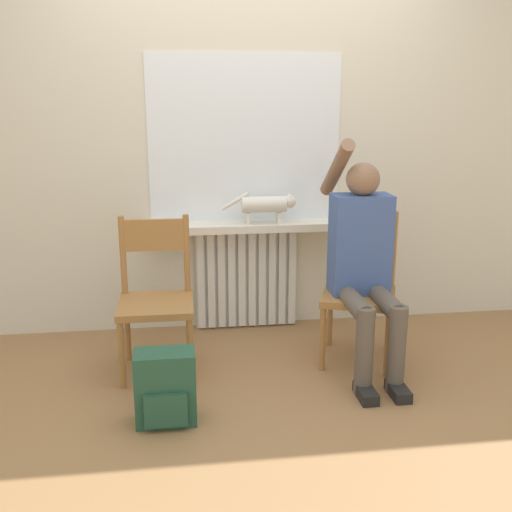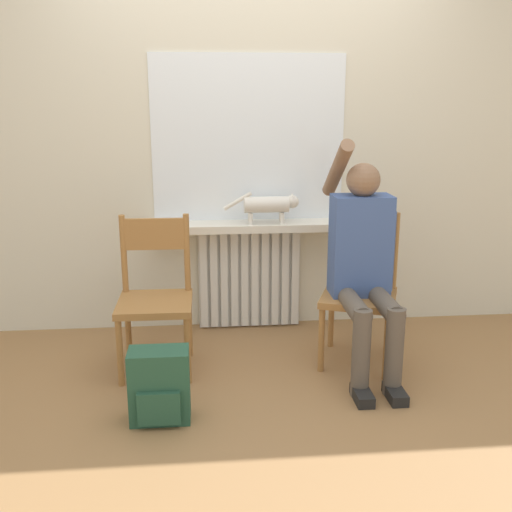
# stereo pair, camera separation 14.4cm
# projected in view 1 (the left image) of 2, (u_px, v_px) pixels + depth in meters

# --- Properties ---
(ground_plane) EXTENTS (12.00, 12.00, 0.00)m
(ground_plane) POSITION_uv_depth(u_px,v_px,m) (273.00, 406.00, 3.13)
(ground_plane) COLOR olive
(wall_with_window) EXTENTS (7.00, 0.06, 2.70)m
(wall_with_window) POSITION_uv_depth(u_px,v_px,m) (244.00, 130.00, 3.95)
(wall_with_window) COLOR beige
(wall_with_window) RESTS_ON ground_plane
(radiator) EXTENTS (0.70, 0.08, 0.71)m
(radiator) POSITION_uv_depth(u_px,v_px,m) (246.00, 278.00, 4.14)
(radiator) COLOR silver
(radiator) RESTS_ON ground_plane
(windowsill) EXTENTS (1.32, 0.23, 0.05)m
(windowsill) POSITION_uv_depth(u_px,v_px,m) (247.00, 226.00, 3.97)
(windowsill) COLOR silver
(windowsill) RESTS_ON radiator
(window_glass) EXTENTS (1.27, 0.01, 1.08)m
(window_glass) POSITION_uv_depth(u_px,v_px,m) (245.00, 139.00, 3.93)
(window_glass) COLOR white
(window_glass) RESTS_ON windowsill
(chair_left) EXTENTS (0.43, 0.43, 0.90)m
(chair_left) POSITION_uv_depth(u_px,v_px,m) (156.00, 296.00, 3.45)
(chair_left) COLOR #9E6B38
(chair_left) RESTS_ON ground_plane
(chair_right) EXTENTS (0.55, 0.55, 0.90)m
(chair_right) POSITION_uv_depth(u_px,v_px,m) (359.00, 287.00, 3.60)
(chair_right) COLOR #9E6B38
(chair_right) RESTS_ON ground_plane
(person) EXTENTS (0.36, 0.99, 1.34)m
(person) POSITION_uv_depth(u_px,v_px,m) (365.00, 259.00, 3.44)
(person) COLOR brown
(person) RESTS_ON ground_plane
(cat) EXTENTS (0.50, 0.10, 0.21)m
(cat) POSITION_uv_depth(u_px,v_px,m) (267.00, 205.00, 3.92)
(cat) COLOR silver
(cat) RESTS_ON windowsill
(backpack) EXTENTS (0.30, 0.20, 0.37)m
(backpack) POSITION_uv_depth(u_px,v_px,m) (166.00, 388.00, 2.93)
(backpack) COLOR #234C38
(backpack) RESTS_ON ground_plane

